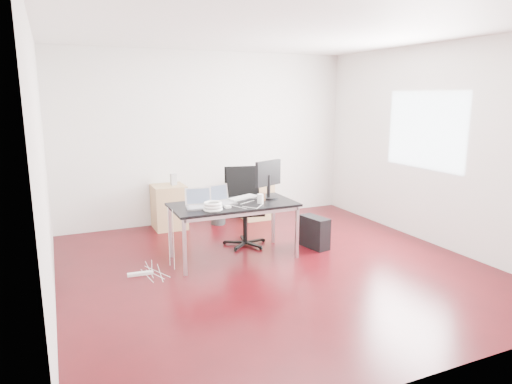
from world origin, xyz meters
name	(u,v)px	position (x,y,z in m)	size (l,w,h in m)	color
room_shell	(278,155)	(0.04, 0.00, 1.40)	(5.00, 5.00, 5.00)	#330509
desk	(233,208)	(-0.33, 0.53, 0.68)	(1.60, 0.80, 0.73)	black
office_chair	(244,202)	(0.02, 1.02, 0.61)	(0.57, 0.59, 1.08)	black
filing_cabinet_left	(169,207)	(-0.77, 2.23, 0.35)	(0.50, 0.50, 0.70)	#A27F51
filing_cabinet_right	(256,198)	(0.74, 2.23, 0.35)	(0.50, 0.50, 0.70)	#A27F51
pc_tower	(314,232)	(0.85, 0.45, 0.22)	(0.20, 0.45, 0.44)	black
wastebasket	(218,216)	(0.02, 2.13, 0.14)	(0.24, 0.24, 0.28)	black
power_strip	(140,274)	(-1.57, 0.42, 0.02)	(0.30, 0.06, 0.04)	white
laptop_left	(199,203)	(-0.78, 0.52, 0.79)	(0.37, 0.30, 0.23)	silver
laptop_right	(220,199)	(-0.48, 0.60, 0.79)	(0.38, 0.32, 0.23)	silver
monitor	(268,177)	(0.23, 0.65, 1.01)	(0.44, 0.26, 0.51)	black
keyboard	(242,198)	(-0.11, 0.76, 0.74)	(0.44, 0.14, 0.02)	white
cup_white	(260,199)	(0.00, 0.41, 0.79)	(0.08, 0.08, 0.12)	white
cup_brown	(263,197)	(0.08, 0.53, 0.78)	(0.08, 0.08, 0.10)	#512F1B
cable_coil	(213,206)	(-0.69, 0.29, 0.78)	(0.24, 0.24, 0.11)	white
power_adapter	(228,207)	(-0.48, 0.35, 0.74)	(0.07, 0.07, 0.03)	white
speaker	(173,179)	(-0.68, 2.22, 0.79)	(0.09, 0.08, 0.18)	#9E9E9E
navy_garment	(252,176)	(0.70, 2.27, 0.74)	(0.30, 0.24, 0.09)	black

